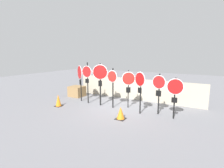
# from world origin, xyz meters

# --- Properties ---
(ground_plane) EXTENTS (40.00, 40.00, 0.00)m
(ground_plane) POSITION_xyz_m (0.00, 0.00, 0.00)
(ground_plane) COLOR slate
(fence_back) EXTENTS (8.81, 0.12, 1.42)m
(fence_back) POSITION_xyz_m (0.00, 2.26, 0.71)
(fence_back) COLOR #A89E89
(fence_back) RESTS_ON ground
(stop_sign_0) EXTENTS (0.74, 0.51, 2.33)m
(stop_sign_0) POSITION_xyz_m (-2.94, 0.11, 1.71)
(stop_sign_0) COLOR black
(stop_sign_0) RESTS_ON ground
(stop_sign_1) EXTENTS (0.71, 0.12, 2.55)m
(stop_sign_1) POSITION_xyz_m (-2.19, -0.10, 1.75)
(stop_sign_1) COLOR black
(stop_sign_1) RESTS_ON ground
(stop_sign_2) EXTENTS (0.76, 0.46, 2.52)m
(stop_sign_2) POSITION_xyz_m (-1.23, -0.10, 1.75)
(stop_sign_2) COLOR black
(stop_sign_2) RESTS_ON ground
(stop_sign_3) EXTENTS (0.68, 0.18, 2.29)m
(stop_sign_3) POSITION_xyz_m (-0.38, -0.12, 1.57)
(stop_sign_3) COLOR black
(stop_sign_3) RESTS_ON ground
(stop_sign_4) EXTENTS (0.66, 0.39, 2.16)m
(stop_sign_4) POSITION_xyz_m (0.41, 0.31, 1.56)
(stop_sign_4) COLOR black
(stop_sign_4) RESTS_ON ground
(stop_sign_5) EXTENTS (0.66, 0.37, 2.18)m
(stop_sign_5) POSITION_xyz_m (1.34, -0.30, 1.59)
(stop_sign_5) COLOR black
(stop_sign_5) RESTS_ON ground
(stop_sign_6) EXTENTS (0.68, 0.16, 2.10)m
(stop_sign_6) POSITION_xyz_m (2.19, 0.08, 1.47)
(stop_sign_6) COLOR black
(stop_sign_6) RESTS_ON ground
(stop_sign_7) EXTENTS (0.75, 0.16, 1.98)m
(stop_sign_7) POSITION_xyz_m (3.01, -0.18, 1.41)
(stop_sign_7) COLOR black
(stop_sign_7) RESTS_ON ground
(traffic_cone_0) EXTENTS (0.40, 0.40, 0.70)m
(traffic_cone_0) POSITION_xyz_m (-3.29, -1.48, 0.35)
(traffic_cone_0) COLOR black
(traffic_cone_0) RESTS_ON ground
(traffic_cone_1) EXTENTS (0.46, 0.46, 0.60)m
(traffic_cone_1) POSITION_xyz_m (0.84, -1.45, 0.29)
(traffic_cone_1) COLOR black
(traffic_cone_1) RESTS_ON ground
(storage_crate) EXTENTS (1.00, 0.92, 0.74)m
(storage_crate) POSITION_xyz_m (-4.00, 0.95, 0.37)
(storage_crate) COLOR olive
(storage_crate) RESTS_ON ground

